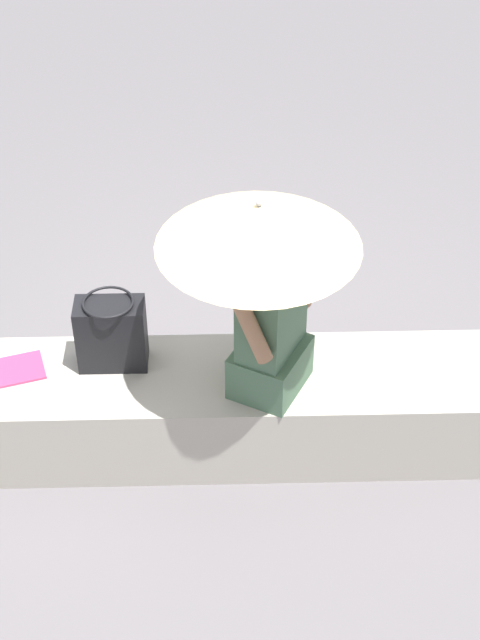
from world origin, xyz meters
TOP-DOWN VIEW (x-y plane):
  - ground_plane at (0.00, 0.00)m, footprint 14.00×14.00m
  - stone_bench at (0.00, 0.00)m, footprint 2.91×0.57m
  - person_seated at (0.27, -0.08)m, footprint 0.41×0.51m
  - parasol at (0.21, -0.10)m, footprint 0.84×0.84m
  - handbag_black at (-0.45, 0.09)m, footprint 0.32×0.23m
  - magazine at (-0.91, 0.04)m, footprint 0.33×0.27m

SIDE VIEW (x-z plane):
  - ground_plane at x=0.00m, z-range 0.00..0.00m
  - stone_bench at x=0.00m, z-range 0.00..0.44m
  - magazine at x=-0.91m, z-range 0.44..0.45m
  - handbag_black at x=-0.45m, z-range 0.44..0.80m
  - person_seated at x=0.27m, z-range 0.38..1.28m
  - parasol at x=0.21m, z-range 0.81..1.81m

